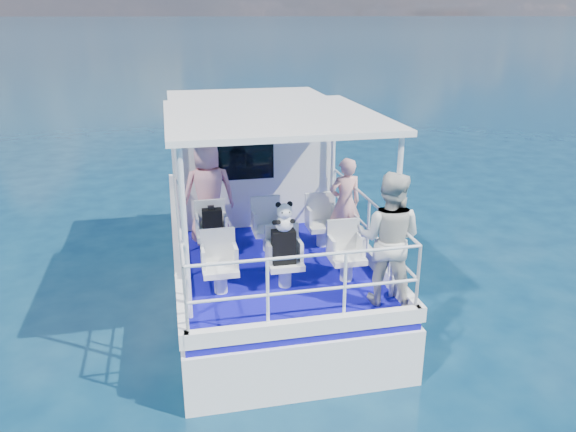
{
  "coord_description": "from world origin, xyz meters",
  "views": [
    {
      "loc": [
        -1.46,
        -8.06,
        4.52
      ],
      "look_at": [
        0.2,
        -0.4,
        1.68
      ],
      "focal_mm": 35.0,
      "sensor_mm": 36.0,
      "label": 1
    }
  ],
  "objects_px": {
    "passenger_port_fwd": "(209,192)",
    "backpack_center": "(284,247)",
    "passenger_stbd_aft": "(389,239)",
    "panda": "(284,217)"
  },
  "relations": [
    {
      "from": "passenger_stbd_aft",
      "to": "panda",
      "type": "height_order",
      "value": "passenger_stbd_aft"
    },
    {
      "from": "passenger_port_fwd",
      "to": "panda",
      "type": "xyz_separation_m",
      "value": [
        0.86,
        -1.92,
        0.19
      ]
    },
    {
      "from": "passenger_port_fwd",
      "to": "backpack_center",
      "type": "xyz_separation_m",
      "value": [
        0.85,
        -1.9,
        -0.25
      ]
    },
    {
      "from": "passenger_stbd_aft",
      "to": "passenger_port_fwd",
      "type": "bearing_deg",
      "value": -17.43
    },
    {
      "from": "passenger_stbd_aft",
      "to": "panda",
      "type": "relative_size",
      "value": 4.33
    },
    {
      "from": "passenger_port_fwd",
      "to": "panda",
      "type": "height_order",
      "value": "passenger_port_fwd"
    },
    {
      "from": "backpack_center",
      "to": "panda",
      "type": "relative_size",
      "value": 1.16
    },
    {
      "from": "backpack_center",
      "to": "panda",
      "type": "distance_m",
      "value": 0.45
    },
    {
      "from": "panda",
      "to": "backpack_center",
      "type": "bearing_deg",
      "value": 99.59
    },
    {
      "from": "backpack_center",
      "to": "panda",
      "type": "height_order",
      "value": "panda"
    }
  ]
}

